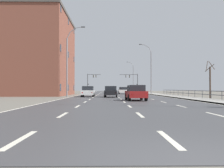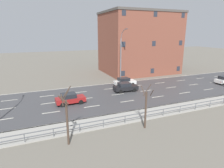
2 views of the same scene
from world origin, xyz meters
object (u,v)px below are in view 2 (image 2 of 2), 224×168
object	(u,v)px
street_lamp_left_bank	(121,57)
car_far_left	(125,87)
brick_building	(139,43)
car_far_right	(70,99)
car_mid_centre	(125,82)

from	to	relation	value
street_lamp_left_bank	car_far_left	bearing A→B (deg)	-18.31
street_lamp_left_bank	brick_building	xyz separation A→B (m)	(-7.93, 8.47, 2.21)
street_lamp_left_bank	car_far_right	bearing A→B (deg)	-53.83
car_far_right	street_lamp_left_bank	bearing A→B (deg)	123.77
car_far_left	car_far_right	world-z (taller)	same
brick_building	car_far_right	bearing A→B (deg)	-50.78
car_mid_centre	car_far_right	size ratio (longest dim) A/B	0.99
car_mid_centre	brick_building	distance (m)	15.66
brick_building	street_lamp_left_bank	bearing A→B (deg)	-46.87
car_far_left	car_far_right	size ratio (longest dim) A/B	1.00
car_far_right	brick_building	xyz separation A→B (m)	(-16.69, 20.44, 6.54)
car_mid_centre	brick_building	world-z (taller)	brick_building
car_far_left	brick_building	distance (m)	18.93
street_lamp_left_bank	brick_building	world-z (taller)	brick_building
car_far_left	brick_building	bearing A→B (deg)	145.50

